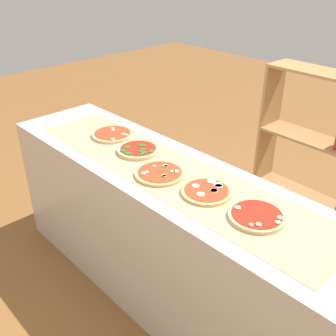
# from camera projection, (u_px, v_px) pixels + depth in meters

# --- Properties ---
(ground_plane) EXTENTS (12.00, 12.00, 0.00)m
(ground_plane) POSITION_uv_depth(u_px,v_px,m) (168.00, 293.00, 2.68)
(ground_plane) COLOR brown
(counter) EXTENTS (2.53, 0.63, 0.96)m
(counter) POSITION_uv_depth(u_px,v_px,m) (168.00, 238.00, 2.45)
(counter) COLOR beige
(counter) RESTS_ON ground_plane
(parchment_paper) EXTENTS (2.05, 0.46, 0.00)m
(parchment_paper) POSITION_uv_depth(u_px,v_px,m) (168.00, 171.00, 2.22)
(parchment_paper) COLOR tan
(parchment_paper) RESTS_ON counter
(pizza_mushroom_0) EXTENTS (0.28, 0.28, 0.03)m
(pizza_mushroom_0) POSITION_uv_depth(u_px,v_px,m) (113.00, 134.00, 2.63)
(pizza_mushroom_0) COLOR #E5C17F
(pizza_mushroom_0) RESTS_ON parchment_paper
(pizza_spinach_1) EXTENTS (0.26, 0.26, 0.03)m
(pizza_spinach_1) POSITION_uv_depth(u_px,v_px,m) (138.00, 150.00, 2.42)
(pizza_spinach_1) COLOR #E5C17F
(pizza_spinach_1) RESTS_ON parchment_paper
(pizza_mushroom_2) EXTENTS (0.28, 0.28, 0.03)m
(pizza_mushroom_2) POSITION_uv_depth(u_px,v_px,m) (160.00, 173.00, 2.17)
(pizza_mushroom_2) COLOR #DBB26B
(pizza_mushroom_2) RESTS_ON parchment_paper
(pizza_mozzarella_3) EXTENTS (0.26, 0.26, 0.02)m
(pizza_mozzarella_3) POSITION_uv_depth(u_px,v_px,m) (207.00, 191.00, 2.01)
(pizza_mozzarella_3) COLOR #DBB26B
(pizza_mozzarella_3) RESTS_ON parchment_paper
(pizza_mushroom_4) EXTENTS (0.27, 0.27, 0.03)m
(pizza_mushroom_4) POSITION_uv_depth(u_px,v_px,m) (257.00, 216.00, 1.82)
(pizza_mushroom_4) COLOR #E5C17F
(pizza_mushroom_4) RESTS_ON parchment_paper
(bookshelf) EXTENTS (0.88, 0.26, 1.39)m
(bookshelf) POSITION_uv_depth(u_px,v_px,m) (331.00, 181.00, 2.68)
(bookshelf) COLOR #A87A47
(bookshelf) RESTS_ON ground_plane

